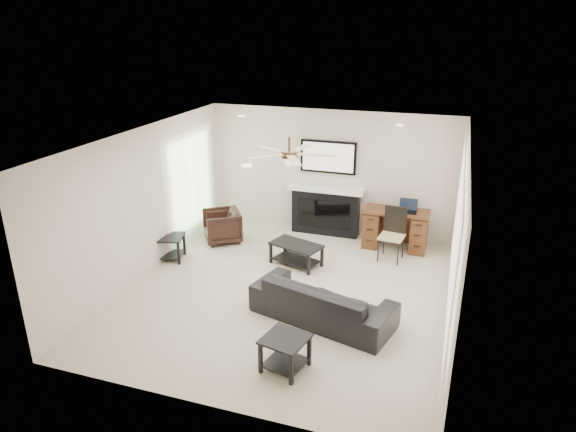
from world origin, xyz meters
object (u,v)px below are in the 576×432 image
Objects in this scene: sofa at (323,301)px; coffee_table at (296,254)px; armchair at (222,226)px; fireplace_unit at (326,189)px; desk at (395,229)px.

sofa is 2.31× the size of coffee_table.
sofa is 1.84m from coffee_table.
coffee_table is (1.70, -0.55, -0.12)m from armchair.
sofa is 3.37m from armchair.
fireplace_unit is at bearing 103.70° from coffee_table.
sofa is at bearing -102.97° from desk.
coffee_table is at bearing -140.57° from desk.
fireplace_unit is (0.12, 1.57, 0.75)m from coffee_table.
fireplace_unit is (-0.78, 3.17, 0.65)m from sofa.
sofa is 1.09× the size of fireplace_unit.
sofa is 3.33m from fireplace_unit.
fireplace_unit is at bearing 84.33° from armchair.
coffee_table is at bearing -45.79° from sofa.
desk reaches higher than coffee_table.
armchair is 2.19m from fireplace_unit.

